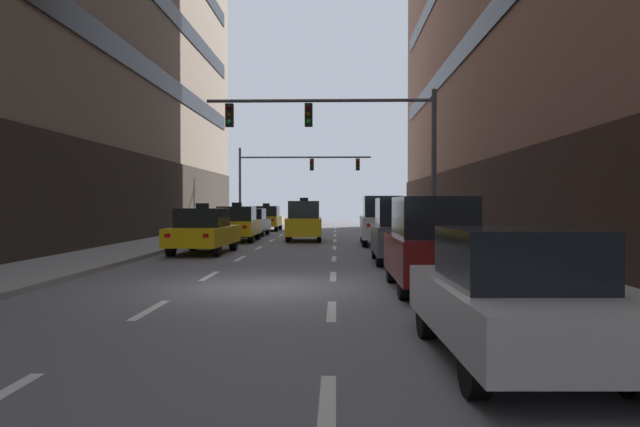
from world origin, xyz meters
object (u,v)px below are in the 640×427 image
(taxi_driving_3, at_px, (304,221))
(car_parked_0, at_px, (513,297))
(taxi_driving_0, at_px, (204,231))
(taxi_driving_4, at_px, (237,224))
(car_driving_2, at_px, (251,222))
(car_parked_2, at_px, (402,230))
(taxi_driving_1, at_px, (267,218))
(car_parked_3, at_px, (382,221))
(car_parked_1, at_px, (433,244))
(traffic_signal_0, at_px, (352,135))
(traffic_signal_1, at_px, (288,172))

(taxi_driving_3, xyz_separation_m, car_parked_0, (3.71, -23.19, -0.21))
(taxi_driving_0, bearing_deg, taxi_driving_4, 89.39)
(car_parked_0, bearing_deg, taxi_driving_4, 107.12)
(taxi_driving_3, bearing_deg, car_parked_0, -80.91)
(car_driving_2, bearing_deg, car_parked_2, -66.00)
(taxi_driving_0, distance_m, car_parked_0, 17.01)
(taxi_driving_1, xyz_separation_m, car_parked_0, (6.94, -34.71, -0.06))
(car_driving_2, distance_m, car_parked_2, 17.36)
(taxi_driving_4, bearing_deg, car_parked_0, -72.88)
(taxi_driving_1, bearing_deg, car_parked_3, -64.24)
(taxi_driving_4, distance_m, car_parked_1, 18.19)
(car_driving_2, xyz_separation_m, traffic_signal_0, (5.54, -13.19, 3.60))
(taxi_driving_3, xyz_separation_m, traffic_signal_1, (-1.82, 12.69, 3.14))
(traffic_signal_0, relative_size, traffic_signal_1, 0.88)
(taxi_driving_3, bearing_deg, taxi_driving_0, -113.60)
(car_parked_1, xyz_separation_m, car_parked_3, (-0.00, 14.37, 0.10))
(car_parked_0, bearing_deg, car_parked_3, 90.00)
(car_driving_2, relative_size, taxi_driving_3, 1.02)
(taxi_driving_1, bearing_deg, taxi_driving_3, -74.33)
(taxi_driving_1, xyz_separation_m, car_parked_2, (6.94, -22.54, 0.18))
(taxi_driving_1, relative_size, car_parked_3, 0.99)
(taxi_driving_4, xyz_separation_m, car_parked_3, (7.00, -2.41, 0.24))
(traffic_signal_0, height_order, traffic_signal_1, traffic_signal_0)
(car_parked_0, height_order, car_parked_3, car_parked_3)
(taxi_driving_0, bearing_deg, traffic_signal_0, -6.47)
(car_parked_1, bearing_deg, car_parked_0, -89.99)
(traffic_signal_1, bearing_deg, traffic_signal_0, -79.22)
(car_driving_2, distance_m, taxi_driving_3, 5.89)
(car_driving_2, distance_m, car_parked_3, 10.45)
(taxi_driving_3, xyz_separation_m, traffic_signal_0, (2.18, -8.35, 3.38))
(car_parked_1, xyz_separation_m, traffic_signal_0, (-1.52, 8.88, 3.37))
(car_parked_3, bearing_deg, traffic_signal_0, -105.50)
(taxi_driving_0, bearing_deg, car_parked_1, -53.32)
(traffic_signal_1, bearing_deg, taxi_driving_0, -94.35)
(taxi_driving_0, bearing_deg, car_parked_2, -24.97)
(taxi_driving_4, xyz_separation_m, car_parked_1, (7.00, -16.79, 0.15))
(car_parked_0, height_order, traffic_signal_1, traffic_signal_1)
(taxi_driving_0, xyz_separation_m, car_parked_2, (7.08, -3.30, 0.18))
(car_driving_2, height_order, taxi_driving_4, taxi_driving_4)
(taxi_driving_4, distance_m, car_parked_2, 12.68)
(car_driving_2, relative_size, car_parked_1, 1.02)
(taxi_driving_0, relative_size, car_parked_3, 1.00)
(car_parked_1, distance_m, traffic_signal_0, 9.62)
(traffic_signal_1, bearing_deg, car_parked_3, -70.43)
(taxi_driving_3, distance_m, car_parked_3, 4.69)
(taxi_driving_1, bearing_deg, car_parked_2, -72.89)
(taxi_driving_0, relative_size, traffic_signal_0, 0.55)
(traffic_signal_0, bearing_deg, taxi_driving_3, 104.65)
(traffic_signal_1, bearing_deg, car_parked_0, -81.24)
(car_parked_0, distance_m, traffic_signal_1, 36.46)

